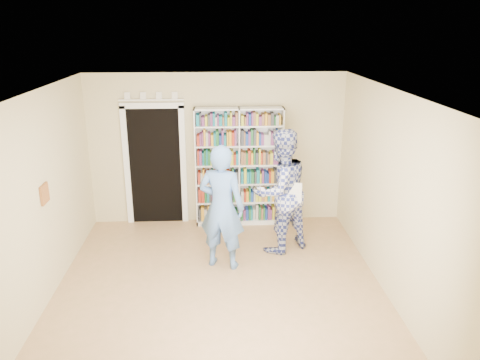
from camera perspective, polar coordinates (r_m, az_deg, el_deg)
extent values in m
plane|color=#A27E4E|center=(6.56, -2.49, -13.48)|extent=(5.00, 5.00, 0.00)
plane|color=white|center=(5.62, -2.88, 10.56)|extent=(5.00, 5.00, 0.00)
plane|color=beige|center=(8.34, -2.85, 3.74)|extent=(4.50, 0.00, 4.50)
plane|color=beige|center=(6.36, -23.41, -2.60)|extent=(0.00, 5.00, 5.00)
plane|color=beige|center=(6.38, 18.00, -1.90)|extent=(0.00, 5.00, 5.00)
cube|color=white|center=(8.28, -0.13, 1.56)|extent=(1.54, 0.29, 2.12)
cube|color=white|center=(8.28, -0.13, 1.56)|extent=(0.02, 0.29, 2.12)
cube|color=black|center=(8.48, -10.27, 1.59)|extent=(0.90, 0.03, 2.10)
cube|color=white|center=(8.54, -13.61, 1.49)|extent=(0.10, 0.06, 2.20)
cube|color=white|center=(8.41, -6.90, 1.63)|extent=(0.10, 0.06, 2.20)
cube|color=white|center=(8.21, -10.72, 8.92)|extent=(1.10, 0.06, 0.10)
cube|color=white|center=(8.19, -10.77, 9.60)|extent=(1.10, 0.08, 0.02)
cube|color=brown|center=(6.51, -22.73, -1.56)|extent=(0.03, 0.25, 0.25)
imported|color=#557EBD|center=(6.81, -2.25, -3.37)|extent=(0.79, 0.65, 1.88)
imported|color=navy|center=(7.32, 4.95, -1.38)|extent=(1.21, 1.13, 1.98)
cube|color=white|center=(7.08, 6.65, -1.53)|extent=(0.22, 0.06, 0.31)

